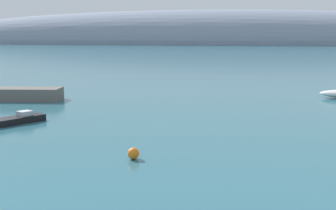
% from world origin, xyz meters
% --- Properties ---
extents(distant_ridge, '(396.04, 59.92, 39.69)m').
position_xyz_m(distant_ridge, '(-4.90, 258.14, 0.00)').
color(distant_ridge, gray).
rests_on(distant_ridge, ground).
extents(motorboat_black_alongside_breakwater, '(3.79, 4.78, 0.96)m').
position_xyz_m(motorboat_black_alongside_breakwater, '(-11.92, 22.98, 0.32)').
color(motorboat_black_alongside_breakwater, black).
rests_on(motorboat_black_alongside_breakwater, water).
extents(mooring_buoy_orange, '(0.71, 0.71, 0.71)m').
position_xyz_m(mooring_buoy_orange, '(0.06, 13.53, 0.36)').
color(mooring_buoy_orange, orange).
rests_on(mooring_buoy_orange, water).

